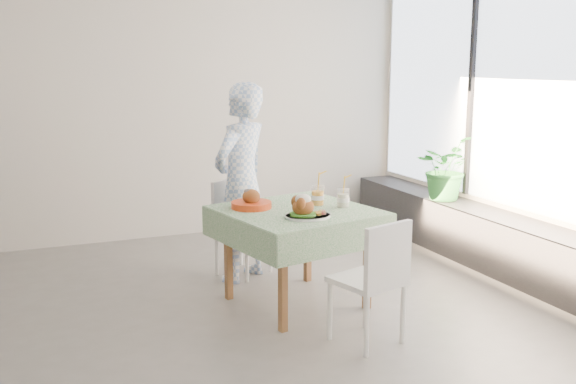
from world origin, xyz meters
name	(u,v)px	position (x,y,z in m)	size (l,w,h in m)	color
floor	(198,326)	(0.00, 0.00, 0.00)	(6.00, 6.00, 0.00)	#605E5B
wall_back	(132,105)	(0.00, 2.50, 1.40)	(6.00, 0.02, 2.80)	beige
wall_front	(391,198)	(0.00, -2.50, 1.40)	(6.00, 0.02, 2.80)	beige
wall_right	(544,114)	(3.00, 0.00, 1.40)	(0.02, 5.00, 2.80)	beige
window_pane	(543,84)	(2.97, 0.00, 1.65)	(0.01, 4.80, 2.18)	#D1E0F9
window_ledge	(515,249)	(2.80, 0.00, 0.25)	(0.40, 4.80, 0.50)	black
cafe_table	(297,246)	(0.81, 0.14, 0.46)	(1.23, 1.23, 0.74)	brown
chair_far	(242,245)	(0.67, 1.00, 0.25)	(0.54, 0.54, 0.82)	white
chair_near	(368,305)	(0.97, -0.68, 0.26)	(0.49, 0.49, 0.84)	white
diner	(241,183)	(0.62, 0.87, 0.83)	(0.61, 0.40, 1.67)	#84A4D4
main_dish	(305,210)	(0.77, -0.13, 0.80)	(0.34, 0.34, 0.17)	white
juice_cup_orange	(318,196)	(1.02, 0.22, 0.81)	(0.11, 0.11, 0.30)	white
juice_cup_lemonade	(343,199)	(1.17, 0.08, 0.81)	(0.10, 0.10, 0.28)	white
second_dish	(251,202)	(0.52, 0.31, 0.78)	(0.31, 0.31, 0.15)	#BB3613
potted_plant	(444,168)	(2.75, 0.99, 0.82)	(0.57, 0.49, 0.63)	#2B833D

